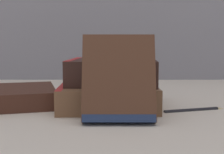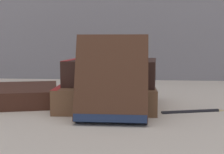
{
  "view_description": "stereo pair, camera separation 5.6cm",
  "coord_description": "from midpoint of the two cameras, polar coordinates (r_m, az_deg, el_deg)",
  "views": [
    {
      "loc": [
        -0.01,
        -0.56,
        0.13
      ],
      "look_at": [
        -0.01,
        0.04,
        0.06
      ],
      "focal_mm": 50.0,
      "sensor_mm": 36.0,
      "label": 1
    },
    {
      "loc": [
        0.04,
        -0.56,
        0.13
      ],
      "look_at": [
        -0.01,
        0.04,
        0.06
      ],
      "focal_mm": 50.0,
      "sensor_mm": 36.0,
      "label": 2
    }
  ],
  "objects": [
    {
      "name": "ground_plane",
      "position": [
        0.57,
        3.27,
        -6.57
      ],
      "size": [
        3.0,
        3.0,
        0.0
      ],
      "primitive_type": "plane",
      "color": "beige"
    },
    {
      "name": "book_flat_bottom",
      "position": [
        0.62,
        1.17,
        -3.46
      ],
      "size": [
        0.19,
        0.18,
        0.05
      ],
      "rotation": [
        0.0,
        0.0,
        0.03
      ],
      "color": "brown",
      "rests_on": "ground_plane"
    },
    {
      "name": "book_flat_top",
      "position": [
        0.63,
        2.18,
        1.01
      ],
      "size": [
        0.18,
        0.16,
        0.05
      ],
      "rotation": [
        0.0,
        0.0,
        -0.06
      ],
      "color": "#331E19",
      "rests_on": "book_flat_bottom"
    },
    {
      "name": "book_leaning_front",
      "position": [
        0.5,
        2.63,
        -0.85
      ],
      "size": [
        0.12,
        0.07,
        0.14
      ],
      "rotation": [
        -0.32,
        0.0,
        0.0
      ],
      "color": "#4C2D1E",
      "rests_on": "ground_plane"
    },
    {
      "name": "pocket_watch",
      "position": [
        0.62,
        6.09,
        3.45
      ],
      "size": [
        0.06,
        0.06,
        0.01
      ],
      "color": "white",
      "rests_on": "book_flat_top"
    },
    {
      "name": "reading_glasses",
      "position": [
        0.81,
        -1.07,
        -2.57
      ],
      "size": [
        0.1,
        0.05,
        0.0
      ],
      "rotation": [
        0.0,
        0.0,
        -0.05
      ],
      "color": "#4C3828",
      "rests_on": "ground_plane"
    },
    {
      "name": "fountain_pen",
      "position": [
        0.6,
        17.33,
        -5.77
      ],
      "size": [
        0.12,
        0.04,
        0.01
      ],
      "rotation": [
        0.0,
        0.0,
        0.28
      ],
      "color": "black",
      "rests_on": "ground_plane"
    }
  ]
}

